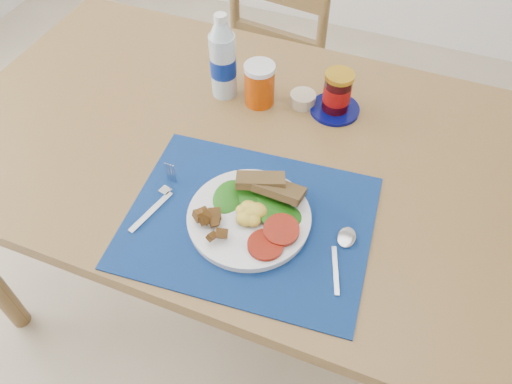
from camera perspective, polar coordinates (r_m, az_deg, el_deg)
ground at (r=1.76m, az=-4.91°, el=-16.06°), size 4.00×4.00×0.00m
table at (r=1.30m, az=-3.16°, el=3.62°), size 1.40×0.90×0.75m
chair_far at (r=1.91m, az=3.59°, el=15.69°), size 0.42×0.41×1.03m
placemat at (r=1.07m, az=-0.79°, el=-3.33°), size 0.55×0.44×0.00m
breakfast_plate at (r=1.05m, az=-1.14°, el=-2.75°), size 0.26×0.26×0.06m
fork at (r=1.12m, az=-10.88°, el=-0.68°), size 0.04×0.19×0.00m
spoon at (r=1.04m, az=9.91°, el=-6.34°), size 0.05×0.16×0.00m
water_bottle at (r=1.31m, az=-3.80°, el=14.74°), size 0.07×0.07×0.23m
juice_glass at (r=1.31m, az=0.39°, el=12.10°), size 0.08×0.08×0.11m
ramekin at (r=1.33m, az=5.36°, el=10.50°), size 0.07×0.07×0.03m
jam_on_saucer at (r=1.30m, az=9.22°, el=10.90°), size 0.13×0.13×0.12m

